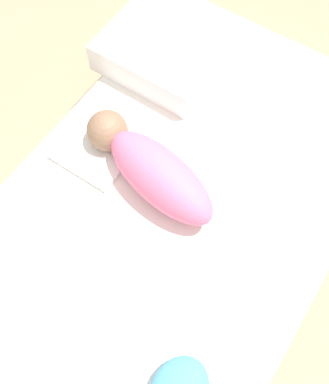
% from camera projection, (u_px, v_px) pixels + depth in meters
% --- Properties ---
extents(ground_plane, '(12.00, 12.00, 0.00)m').
position_uv_depth(ground_plane, '(168.00, 236.00, 1.49)').
color(ground_plane, '#9E8466').
extents(bed_mattress, '(1.59, 0.92, 0.21)m').
position_uv_depth(bed_mattress, '(168.00, 224.00, 1.40)').
color(bed_mattress, white).
rests_on(bed_mattress, ground_plane).
extents(burp_cloth, '(0.22, 0.22, 0.02)m').
position_uv_depth(burp_cloth, '(98.00, 147.00, 1.39)').
color(burp_cloth, white).
rests_on(burp_cloth, bed_mattress).
extents(swaddled_baby, '(0.23, 0.49, 0.15)m').
position_uv_depth(swaddled_baby, '(150.00, 168.00, 1.28)').
color(swaddled_baby, pink).
rests_on(swaddled_baby, bed_mattress).
extents(pillow, '(0.34, 0.39, 0.10)m').
position_uv_depth(pillow, '(164.00, 50.00, 1.51)').
color(pillow, white).
rests_on(pillow, bed_mattress).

